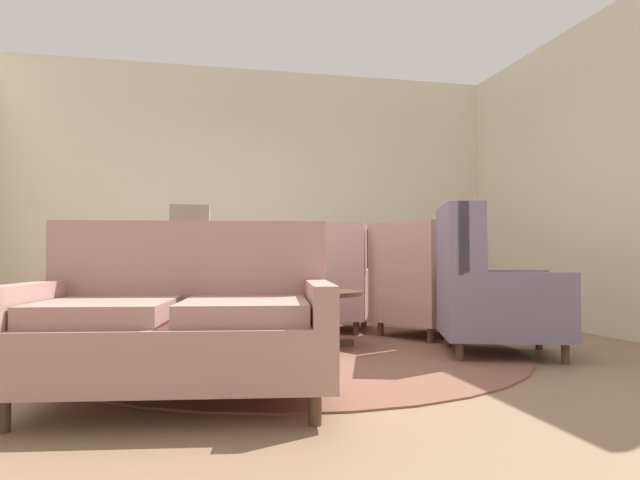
# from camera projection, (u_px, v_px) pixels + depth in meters

# --- Properties ---
(ground) EXTENTS (8.44, 8.44, 0.00)m
(ground) POSITION_uv_depth(u_px,v_px,m) (297.00, 359.00, 4.11)
(ground) COLOR #896B51
(wall_back) EXTENTS (6.19, 0.08, 3.04)m
(wall_back) POSITION_uv_depth(u_px,v_px,m) (255.00, 193.00, 7.06)
(wall_back) COLOR beige
(wall_back) RESTS_ON ground
(wall_right) EXTENTS (0.08, 4.16, 3.04)m
(wall_right) POSITION_uv_depth(u_px,v_px,m) (581.00, 177.00, 5.67)
(wall_right) COLOR beige
(wall_right) RESTS_ON ground
(baseboard_back) EXTENTS (6.03, 0.03, 0.12)m
(baseboard_back) POSITION_uv_depth(u_px,v_px,m) (255.00, 312.00, 6.96)
(baseboard_back) COLOR #4C3323
(baseboard_back) RESTS_ON ground
(area_rug) EXTENTS (3.53, 3.53, 0.01)m
(area_rug) POSITION_uv_depth(u_px,v_px,m) (290.00, 351.00, 4.40)
(area_rug) COLOR brown
(area_rug) RESTS_ON ground
(coffee_table) EXTENTS (0.86, 0.86, 0.46)m
(coffee_table) POSITION_uv_depth(u_px,v_px,m) (309.00, 301.00, 4.57)
(coffee_table) COLOR #4C3323
(coffee_table) RESTS_ON ground
(porcelain_vase) EXTENTS (0.18, 0.18, 0.36)m
(porcelain_vase) POSITION_uv_depth(u_px,v_px,m) (315.00, 272.00, 4.58)
(porcelain_vase) COLOR #4C7A66
(porcelain_vase) RESTS_ON coffee_table
(settee) EXTENTS (1.62, 1.10, 0.93)m
(settee) POSITION_uv_depth(u_px,v_px,m) (180.00, 325.00, 2.88)
(settee) COLOR tan
(settee) RESTS_ON ground
(armchair_near_window) EXTENTS (1.05, 1.05, 1.05)m
(armchair_near_window) POSITION_uv_depth(u_px,v_px,m) (326.00, 287.00, 5.58)
(armchair_near_window) COLOR tan
(armchair_near_window) RESTS_ON ground
(armchair_back_corner) EXTENTS (0.94, 0.87, 1.09)m
(armchair_back_corner) POSITION_uv_depth(u_px,v_px,m) (159.00, 297.00, 4.20)
(armchair_back_corner) COLOR gray
(armchair_back_corner) RESTS_ON ground
(armchair_far_left) EXTENTS (1.15, 1.08, 1.04)m
(armchair_far_left) POSITION_uv_depth(u_px,v_px,m) (425.00, 290.00, 5.23)
(armchair_far_left) COLOR tan
(armchair_far_left) RESTS_ON ground
(armchair_near_sideboard) EXTENTS (1.07, 1.01, 1.12)m
(armchair_near_sideboard) POSITION_uv_depth(u_px,v_px,m) (489.00, 294.00, 4.28)
(armchair_near_sideboard) COLOR slate
(armchair_near_sideboard) RESTS_ON ground
(sideboard) EXTENTS (1.09, 0.39, 1.07)m
(sideboard) POSITION_uv_depth(u_px,v_px,m) (345.00, 278.00, 6.97)
(sideboard) COLOR #4C3323
(sideboard) RESTS_ON ground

